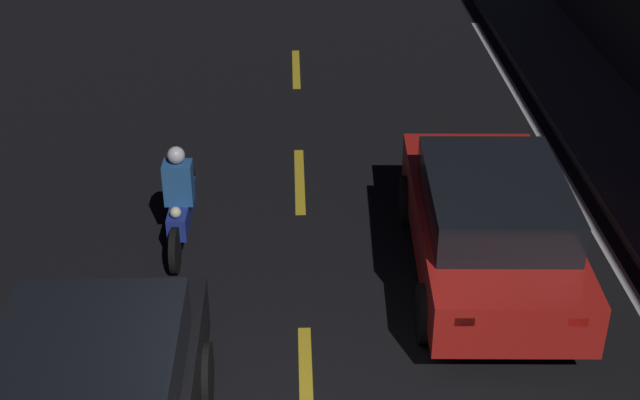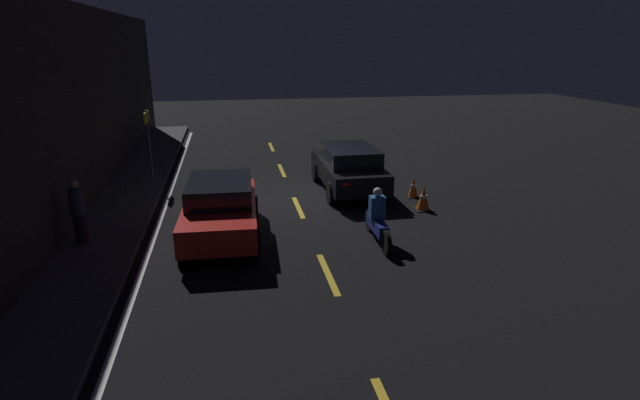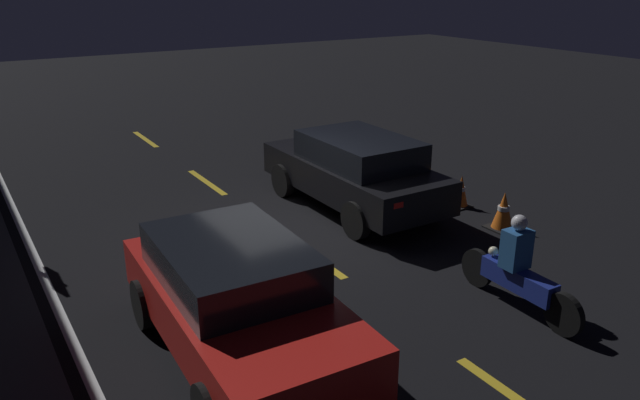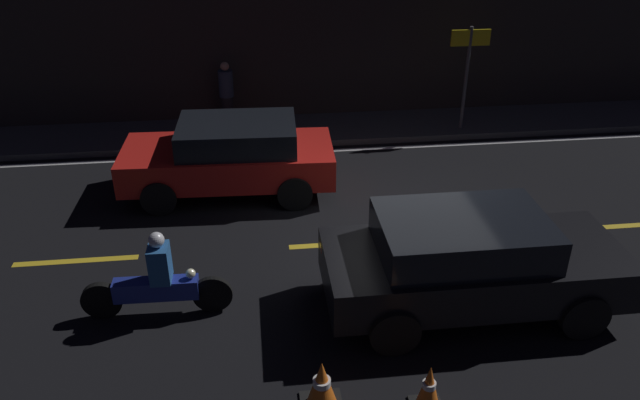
% 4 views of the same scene
% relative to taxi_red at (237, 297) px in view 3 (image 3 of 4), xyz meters
% --- Properties ---
extents(ground_plane, '(56.00, 56.00, 0.00)m').
position_rel_taxi_red_xyz_m(ground_plane, '(2.95, -2.21, -0.77)').
color(ground_plane, black).
extents(lane_dash_c, '(2.00, 0.14, 0.01)m').
position_rel_taxi_red_xyz_m(lane_dash_c, '(1.95, -2.21, -0.77)').
color(lane_dash_c, gold).
rests_on(lane_dash_c, ground).
extents(lane_dash_d, '(2.00, 0.14, 0.01)m').
position_rel_taxi_red_xyz_m(lane_dash_d, '(6.45, -2.21, -0.77)').
color(lane_dash_d, gold).
rests_on(lane_dash_d, ground).
extents(lane_dash_e, '(2.00, 0.14, 0.01)m').
position_rel_taxi_red_xyz_m(lane_dash_e, '(10.95, -2.21, -0.77)').
color(lane_dash_e, gold).
rests_on(lane_dash_e, ground).
extents(lane_solid_kerb, '(25.20, 0.14, 0.01)m').
position_rel_taxi_red_xyz_m(lane_solid_kerb, '(2.95, 1.70, -0.77)').
color(lane_solid_kerb, silver).
rests_on(lane_solid_kerb, ground).
extents(taxi_red, '(4.09, 1.99, 1.44)m').
position_rel_taxi_red_xyz_m(taxi_red, '(0.00, 0.00, 0.00)').
color(taxi_red, red).
rests_on(taxi_red, ground).
extents(van_black, '(4.24, 1.89, 1.49)m').
position_rel_taxi_red_xyz_m(van_black, '(3.39, -4.08, 0.03)').
color(van_black, black).
rests_on(van_black, ground).
extents(motorcycle, '(2.13, 0.37, 1.36)m').
position_rel_taxi_red_xyz_m(motorcycle, '(-1.03, -3.74, -0.22)').
color(motorcycle, black).
rests_on(motorcycle, ground).
extents(traffic_cone_near, '(0.50, 0.50, 0.70)m').
position_rel_taxi_red_xyz_m(traffic_cone_near, '(1.08, -5.76, -0.43)').
color(traffic_cone_near, black).
rests_on(traffic_cone_near, ground).
extents(traffic_cone_mid, '(0.38, 0.38, 0.65)m').
position_rel_taxi_red_xyz_m(traffic_cone_mid, '(2.32, -5.92, -0.45)').
color(traffic_cone_mid, black).
rests_on(traffic_cone_mid, ground).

